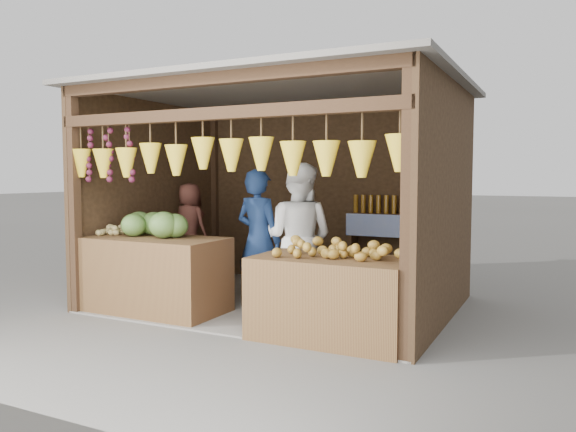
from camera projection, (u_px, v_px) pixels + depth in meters
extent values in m
plane|color=#514F49|center=(281.00, 304.00, 6.96)|extent=(80.00, 80.00, 0.00)
cube|color=slate|center=(281.00, 303.00, 6.96)|extent=(4.00, 3.00, 0.02)
cube|color=black|center=(328.00, 195.00, 8.21)|extent=(4.00, 0.06, 2.60)
cube|color=black|center=(153.00, 197.00, 7.76)|extent=(0.06, 3.00, 2.60)
cube|color=black|center=(448.00, 203.00, 5.98)|extent=(0.06, 3.00, 2.60)
cube|color=#605B54|center=(281.00, 89.00, 6.77)|extent=(4.30, 3.30, 0.06)
cube|color=black|center=(74.00, 201.00, 6.44)|extent=(0.11, 0.11, 2.60)
cube|color=black|center=(408.00, 210.00, 4.72)|extent=(0.11, 0.11, 2.60)
cube|color=black|center=(215.00, 194.00, 9.02)|extent=(0.11, 0.11, 2.60)
cube|color=black|center=(464.00, 198.00, 7.29)|extent=(0.11, 0.11, 2.60)
cube|color=black|center=(214.00, 114.00, 5.52)|extent=(4.00, 0.12, 0.12)
cube|color=black|center=(214.00, 79.00, 5.49)|extent=(4.00, 0.12, 0.12)
cube|color=#382314|center=(394.00, 216.00, 7.58)|extent=(1.25, 0.30, 0.05)
cube|color=#382314|center=(353.00, 251.00, 7.88)|extent=(0.05, 0.28, 1.05)
cube|color=#382314|center=(437.00, 257.00, 7.36)|extent=(0.05, 0.28, 1.05)
cube|color=blue|center=(391.00, 226.00, 7.45)|extent=(1.25, 0.02, 0.30)
cube|color=#4F301A|center=(155.00, 275.00, 6.52)|extent=(1.64, 0.85, 0.88)
cube|color=#472B17|center=(332.00, 298.00, 5.45)|extent=(1.53, 0.85, 0.80)
cube|color=black|center=(191.00, 278.00, 7.84)|extent=(0.35, 0.35, 0.33)
imported|color=#122346|center=(258.00, 239.00, 6.67)|extent=(0.66, 0.48, 1.67)
imported|color=white|center=(299.00, 238.00, 6.50)|extent=(0.86, 0.67, 1.74)
imported|color=#502820|center=(190.00, 225.00, 7.79)|extent=(0.62, 0.46, 1.16)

